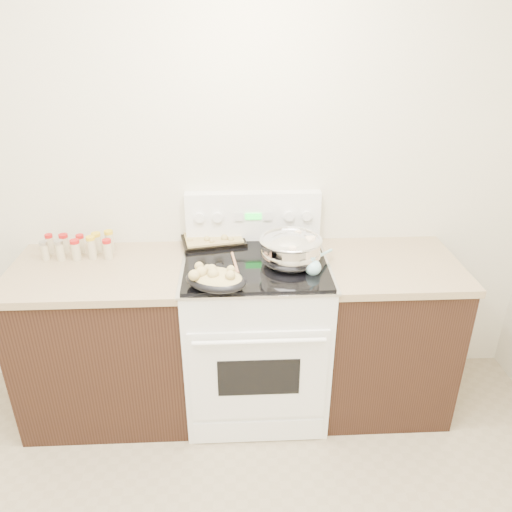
{
  "coord_description": "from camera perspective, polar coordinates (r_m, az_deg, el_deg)",
  "views": [
    {
      "loc": [
        0.24,
        -0.92,
        2.12
      ],
      "look_at": [
        0.35,
        1.37,
        1.0
      ],
      "focal_mm": 35.0,
      "sensor_mm": 36.0,
      "label": 1
    }
  ],
  "objects": [
    {
      "name": "room_shell",
      "position": [
        1.04,
        -15.86,
        1.22
      ],
      "size": [
        4.1,
        3.6,
        2.75
      ],
      "color": "beige",
      "rests_on": "ground"
    },
    {
      "name": "counter_left",
      "position": [
        2.97,
        -16.5,
        -9.21
      ],
      "size": [
        0.93,
        0.67,
        0.92
      ],
      "color": "black",
      "rests_on": "ground"
    },
    {
      "name": "counter_right",
      "position": [
        3.0,
        14.18,
        -8.47
      ],
      "size": [
        0.73,
        0.67,
        0.92
      ],
      "color": "black",
      "rests_on": "ground"
    },
    {
      "name": "kitchen_range",
      "position": [
        2.86,
        -0.05,
        -8.73
      ],
      "size": [
        0.78,
        0.73,
        1.22
      ],
      "color": "white",
      "rests_on": "ground"
    },
    {
      "name": "mixing_bowl",
      "position": [
        2.57,
        3.98,
        0.58
      ],
      "size": [
        0.34,
        0.34,
        0.19
      ],
      "color": "silver",
      "rests_on": "kitchen_range"
    },
    {
      "name": "roasting_pan",
      "position": [
        2.36,
        -4.71,
        -2.57
      ],
      "size": [
        0.36,
        0.32,
        0.11
      ],
      "color": "black",
      "rests_on": "kitchen_range"
    },
    {
      "name": "baking_sheet",
      "position": [
        2.86,
        -4.87,
        2.01
      ],
      "size": [
        0.39,
        0.31,
        0.06
      ],
      "color": "black",
      "rests_on": "kitchen_range"
    },
    {
      "name": "wooden_spoon",
      "position": [
        2.53,
        -2.61,
        -1.43
      ],
      "size": [
        0.06,
        0.25,
        0.04
      ],
      "color": "tan",
      "rests_on": "kitchen_range"
    },
    {
      "name": "blue_ladle",
      "position": [
        2.52,
        6.65,
        -1.15
      ],
      "size": [
        0.18,
        0.25,
        0.1
      ],
      "color": "#97D5E1",
      "rests_on": "kitchen_range"
    },
    {
      "name": "spice_jars",
      "position": [
        2.88,
        -19.42,
        1.09
      ],
      "size": [
        0.38,
        0.15,
        0.13
      ],
      "color": "#BFB28C",
      "rests_on": "counter_left"
    }
  ]
}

